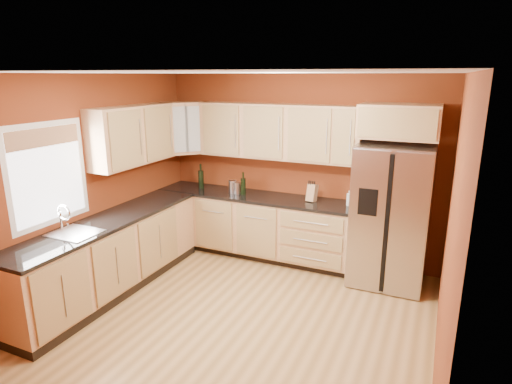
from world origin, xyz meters
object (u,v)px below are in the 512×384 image
at_px(refrigerator, 391,216).
at_px(knife_block, 312,193).
at_px(soap_dispenser, 349,198).
at_px(canister_left, 237,188).
at_px(wine_bottle_a, 243,183).

distance_m(refrigerator, knife_block, 1.07).
height_order(knife_block, soap_dispenser, knife_block).
bearing_deg(canister_left, wine_bottle_a, 2.48).
bearing_deg(wine_bottle_a, soap_dispenser, 3.12).
xyz_separation_m(canister_left, wine_bottle_a, (0.10, 0.00, 0.08)).
relative_size(knife_block, soap_dispenser, 1.16).
bearing_deg(soap_dispenser, wine_bottle_a, -176.88).
height_order(canister_left, knife_block, knife_block).
bearing_deg(refrigerator, wine_bottle_a, 179.05).
bearing_deg(soap_dispenser, refrigerator, -11.91).
xyz_separation_m(refrigerator, soap_dispenser, (-0.55, 0.12, 0.13)).
height_order(wine_bottle_a, knife_block, wine_bottle_a).
xyz_separation_m(wine_bottle_a, knife_block, (1.00, 0.08, -0.05)).
bearing_deg(wine_bottle_a, refrigerator, -0.95).
height_order(refrigerator, soap_dispenser, refrigerator).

